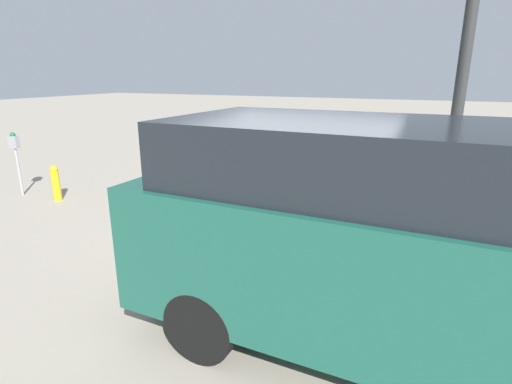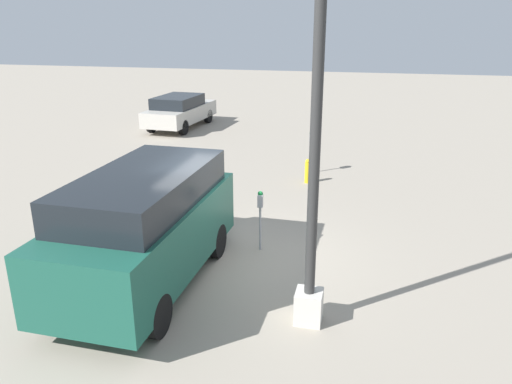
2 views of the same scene
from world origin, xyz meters
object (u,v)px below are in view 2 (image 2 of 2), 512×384
Objects in this scene: parking_meter_near at (260,207)px; parking_meter_far at (311,142)px; lamp_post at (314,180)px; parked_van at (145,226)px; car_distant at (180,111)px; fire_hydrant at (308,171)px.

parking_meter_near is 5.96m from parking_meter_far.
lamp_post reaches higher than parked_van.
parking_meter_far is (-5.95, 0.32, 0.03)m from parking_meter_near.
parked_van is at bearing -156.93° from car_distant.
lamp_post is at bearing 80.95° from parked_van.
lamp_post reaches higher than parking_meter_far.
car_distant is (-14.25, -7.81, -1.67)m from lamp_post.
lamp_post is at bearing 21.03° from parking_meter_near.
fire_hydrant is at bearing -5.18° from parking_meter_far.
parking_meter_far is 8.92m from car_distant.
parking_meter_far is 0.20× the size of lamp_post.
parking_meter_far reaches higher than parking_meter_near.
parking_meter_far is 0.29× the size of parked_van.
parking_meter_far is at bearing 168.90° from parking_meter_near.
lamp_post is 3.40m from parked_van.
car_distant is at bearing -159.74° from parked_van.
parking_meter_near is 0.19× the size of lamp_post.
car_distant is at bearing -159.38° from parking_meter_near.
fire_hydrant is (-6.83, 2.09, -0.81)m from parked_van.
parking_meter_far is at bearing 166.72° from parked_van.
lamp_post is 1.51× the size of car_distant.
car_distant is (-13.69, -4.71, -0.40)m from parked_van.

